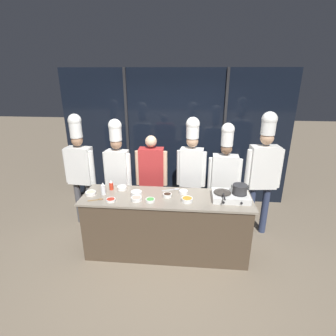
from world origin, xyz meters
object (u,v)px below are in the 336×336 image
Objects in this scene: frying_pan at (222,191)px; prep_bowl_noodles at (91,193)px; chef_sous at (118,165)px; stock_pot at (240,189)px; prep_bowl_bean_sprouts at (136,193)px; squeeze_bottle_chili at (111,185)px; chef_apprentice at (263,166)px; prep_bowl_chili_flakes at (111,200)px; chef_pastry at (225,172)px; chef_head at (80,163)px; prep_bowl_soy_glaze at (167,195)px; serving_spoon_solid at (98,199)px; prep_bowl_shrimp at (136,198)px; serving_spoon_slotted at (174,189)px; person_guest at (152,173)px; squeeze_bottle_clear at (103,189)px; prep_bowl_scallions at (150,200)px; prep_bowl_garlic at (122,188)px; portable_stove at (231,196)px; chef_line at (192,164)px; prep_bowl_carrots at (187,199)px; prep_bowl_rice at (183,192)px.

frying_pan reaches higher than prep_bowl_noodles.
chef_sous is at bearing 159.45° from frying_pan.
prep_bowl_noodles is 0.73m from chef_sous.
stock_pot reaches higher than prep_bowl_bean_sprouts.
squeeze_bottle_chili is 2.40m from chef_apprentice.
frying_pan is at bearing 7.85° from prep_bowl_chili_flakes.
chef_head is at bearing 3.58° from chef_pastry.
prep_bowl_noodles is 0.08× the size of chef_sous.
prep_bowl_soy_glaze is 0.62× the size of serving_spoon_solid.
prep_bowl_shrimp is at bearing -173.42° from stock_pot.
serving_spoon_slotted is (0.85, 0.45, -0.01)m from prep_bowl_chili_flakes.
person_guest is (-0.42, 0.47, 0.06)m from serving_spoon_slotted.
frying_pan is 0.78m from prep_bowl_soy_glaze.
prep_bowl_soy_glaze is at bearing 0.40° from squeeze_bottle_clear.
prep_bowl_scallions is 0.07× the size of chef_head.
prep_bowl_garlic is 0.08× the size of chef_sous.
prep_bowl_shrimp is 0.08× the size of chef_pastry.
prep_bowl_chili_flakes is 0.87m from chef_sous.
squeeze_bottle_clear is at bearing 8.81° from chef_apprentice.
portable_stove is 3.15× the size of prep_bowl_bean_sprouts.
prep_bowl_soy_glaze is 0.08× the size of person_guest.
chef_apprentice reaches higher than stock_pot.
prep_bowl_chili_flakes is 0.07× the size of chef_line.
prep_bowl_soy_glaze is 0.79m from person_guest.
chef_pastry reaches higher than frying_pan.
chef_line is at bearing -173.39° from chef_head.
prep_bowl_carrots is 1.24m from serving_spoon_solid.
serving_spoon_solid is 0.10× the size of chef_apprentice.
chef_pastry is (1.33, 0.69, 0.11)m from prep_bowl_bean_sprouts.
squeeze_bottle_clear is 0.09× the size of chef_apprentice.
chef_apprentice is (2.36, 0.02, 0.05)m from chef_sous.
chef_line reaches higher than squeeze_bottle_clear.
prep_bowl_noodles is at bearing 169.84° from prep_bowl_shrimp.
squeeze_bottle_chili is (-1.76, 0.15, 0.03)m from portable_stove.
frying_pan is 2.44m from chef_head.
prep_bowl_bean_sprouts is at bearing -34.03° from prep_bowl_garlic.
frying_pan is 1.78m from chef_sous.
prep_bowl_rice is at bearing 44.31° from chef_pastry.
prep_bowl_soy_glaze is at bearing -1.29° from prep_bowl_bean_sprouts.
chef_sous reaches higher than prep_bowl_garlic.
prep_bowl_carrots is 2.04m from chef_head.
squeeze_bottle_chili is 1.15× the size of prep_bowl_rice.
person_guest is at bearing 97.17° from prep_bowl_scallions.
prep_bowl_noodles is 0.09× the size of person_guest.
squeeze_bottle_clear is 0.11× the size of person_guest.
prep_bowl_scallions is at bearing 95.68° from person_guest.
prep_bowl_scallions is 1.06m from chef_sous.
prep_bowl_bean_sprouts is 1.11× the size of prep_bowl_garlic.
prep_bowl_carrots is at bearing -169.34° from stock_pot.
chef_head reaches higher than chef_pastry.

